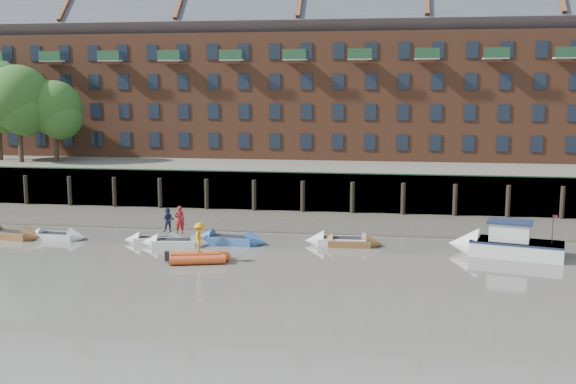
% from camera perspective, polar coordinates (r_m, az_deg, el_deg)
% --- Properties ---
extents(ground, '(220.00, 220.00, 0.00)m').
position_cam_1_polar(ground, '(34.12, -6.83, -8.29)').
color(ground, '#635E55').
rests_on(ground, ground).
extents(foreshore, '(110.00, 8.00, 0.50)m').
position_cam_1_polar(foreshore, '(51.18, -1.51, -2.47)').
color(foreshore, '#3D382F').
rests_on(foreshore, ground).
extents(mud_band, '(110.00, 1.60, 0.10)m').
position_cam_1_polar(mud_band, '(47.91, -2.22, -3.25)').
color(mud_band, '#4C4336').
rests_on(mud_band, ground).
extents(river_wall, '(110.00, 1.23, 3.30)m').
position_cam_1_polar(river_wall, '(55.16, -0.72, 0.03)').
color(river_wall, '#2D2A26').
rests_on(river_wall, ground).
extents(bank_terrace, '(110.00, 28.00, 3.20)m').
position_cam_1_polar(bank_terrace, '(68.51, 1.11, 1.74)').
color(bank_terrace, '#5E594D').
rests_on(bank_terrace, ground).
extents(apartment_terrace, '(80.60, 15.56, 20.98)m').
position_cam_1_polar(apartment_terrace, '(69.05, 1.24, 11.13)').
color(apartment_terrace, brown).
rests_on(apartment_terrace, bank_terrace).
extents(tree_cluster, '(11.76, 7.74, 9.40)m').
position_cam_1_polar(tree_cluster, '(68.11, -21.99, 7.32)').
color(tree_cluster, '#3A281C').
rests_on(tree_cluster, bank_terrace).
extents(rowboat_0, '(5.02, 2.19, 1.41)m').
position_cam_1_polar(rowboat_0, '(49.01, -22.43, -3.35)').
color(rowboat_0, brown).
rests_on(rowboat_0, ground).
extents(rowboat_1, '(4.21, 1.40, 1.21)m').
position_cam_1_polar(rowboat_1, '(47.60, -19.02, -3.55)').
color(rowboat_1, silver).
rests_on(rowboat_1, ground).
extents(rowboat_2, '(4.17, 1.78, 1.17)m').
position_cam_1_polar(rowboat_2, '(44.77, -11.16, -4.00)').
color(rowboat_2, silver).
rests_on(rowboat_2, ground).
extents(rowboat_3, '(4.45, 1.69, 1.26)m').
position_cam_1_polar(rowboat_3, '(43.69, -9.52, -4.25)').
color(rowboat_3, silver).
rests_on(rowboat_3, ground).
extents(rowboat_4, '(4.99, 1.93, 1.41)m').
position_cam_1_polar(rowboat_4, '(43.91, -4.93, -4.06)').
color(rowboat_4, '#3960A2').
rests_on(rowboat_4, ground).
extents(rowboat_5, '(4.92, 1.59, 1.41)m').
position_cam_1_polar(rowboat_5, '(43.49, 4.66, -4.18)').
color(rowboat_5, silver).
rests_on(rowboat_5, ground).
extents(rowboat_6, '(4.25, 1.34, 1.22)m').
position_cam_1_polar(rowboat_6, '(43.26, 5.22, -4.30)').
color(rowboat_6, brown).
rests_on(rowboat_6, ground).
extents(rib_tender, '(3.59, 2.41, 0.60)m').
position_cam_1_polar(rib_tender, '(39.52, -7.42, -5.53)').
color(rib_tender, '#D14619').
rests_on(rib_tender, ground).
extents(motor_launch, '(6.98, 3.71, 2.75)m').
position_cam_1_polar(motor_launch, '(42.64, 17.31, -4.20)').
color(motor_launch, silver).
rests_on(motor_launch, ground).
extents(person_rower_a, '(0.76, 0.64, 1.79)m').
position_cam_1_polar(person_rower_a, '(43.19, -9.17, -2.33)').
color(person_rower_a, maroon).
rests_on(person_rower_a, rowboat_3).
extents(person_rower_b, '(0.82, 0.68, 1.55)m').
position_cam_1_polar(person_rower_b, '(43.77, -10.09, -2.36)').
color(person_rower_b, '#19233F').
rests_on(person_rower_b, rowboat_3).
extents(person_rib_crew, '(0.78, 1.20, 1.75)m').
position_cam_1_polar(person_rib_crew, '(39.31, -7.50, -3.84)').
color(person_rib_crew, orange).
rests_on(person_rib_crew, rib_tender).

